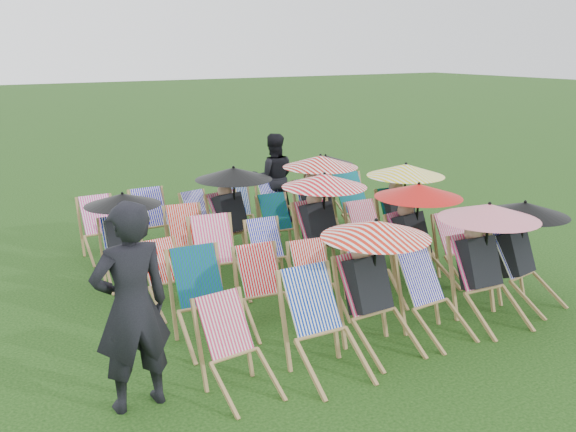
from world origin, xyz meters
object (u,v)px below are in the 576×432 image
deckchair_5 (526,252)px  person_left (131,307)px  person_rear (273,178)px  deckchair_29 (326,187)px  deckchair_0 (238,349)px

deckchair_5 → person_left: bearing=168.0°
person_left → person_rear: 6.38m
deckchair_29 → person_left: bearing=-142.4°
deckchair_5 → deckchair_29: 4.53m
deckchair_5 → person_rear: size_ratio=0.79×
person_left → person_rear: person_left is taller
deckchair_29 → person_rear: (-0.86, 0.46, 0.18)m
deckchair_0 → deckchair_29: (4.14, 4.61, 0.20)m
person_left → deckchair_0: bearing=161.4°
deckchair_5 → person_left: size_ratio=0.67×
deckchair_0 → person_left: (-0.90, 0.26, 0.52)m
deckchair_0 → person_left: 1.07m
person_left → person_rear: size_ratio=1.18×
deckchair_5 → person_rear: 5.05m
deckchair_5 → deckchair_0: bearing=171.3°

